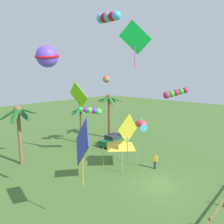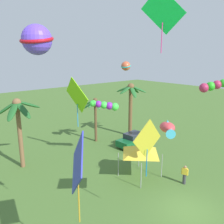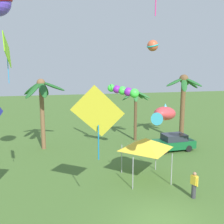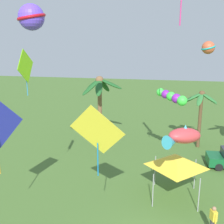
{
  "view_description": "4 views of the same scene",
  "coord_description": "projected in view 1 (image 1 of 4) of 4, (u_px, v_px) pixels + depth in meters",
  "views": [
    {
      "loc": [
        -15.89,
        -8.79,
        9.65
      ],
      "look_at": [
        -2.6,
        3.11,
        6.56
      ],
      "focal_mm": 34.55,
      "sensor_mm": 36.0,
      "label": 1
    },
    {
      "loc": [
        -12.77,
        -6.99,
        10.17
      ],
      "look_at": [
        -2.73,
        4.47,
        6.42
      ],
      "focal_mm": 37.46,
      "sensor_mm": 36.0,
      "label": 2
    },
    {
      "loc": [
        -5.08,
        -10.84,
        7.59
      ],
      "look_at": [
        -1.56,
        4.1,
        4.9
      ],
      "focal_mm": 42.22,
      "sensor_mm": 36.0,
      "label": 3
    },
    {
      "loc": [
        0.18,
        -10.83,
        9.54
      ],
      "look_at": [
        -2.87,
        4.39,
        5.54
      ],
      "focal_mm": 44.08,
      "sensor_mm": 36.0,
      "label": 4
    }
  ],
  "objects": [
    {
      "name": "ground_plane",
      "position": [
        158.0,
        185.0,
        19.09
      ],
      "size": [
        120.0,
        120.0,
        0.0
      ],
      "primitive_type": "plane",
      "color": "#476B2D"
    },
    {
      "name": "palm_tree_0",
      "position": [
        19.0,
        120.0,
        22.81
      ],
      "size": [
        3.91,
        3.8,
        6.48
      ],
      "color": "brown",
      "rests_on": "ground"
    },
    {
      "name": "palm_tree_1",
      "position": [
        81.0,
        115.0,
        30.2
      ],
      "size": [
        2.94,
        2.97,
        5.3
      ],
      "color": "brown",
      "rests_on": "ground"
    },
    {
      "name": "palm_tree_2",
      "position": [
        109.0,
        106.0,
        32.56
      ],
      "size": [
        3.79,
        3.61,
        6.76
      ],
      "color": "brown",
      "rests_on": "ground"
    },
    {
      "name": "parked_car_0",
      "position": [
        113.0,
        140.0,
        29.84
      ],
      "size": [
        3.98,
        1.9,
        1.51
      ],
      "color": "#145B2D",
      "rests_on": "ground"
    },
    {
      "name": "spectator_0",
      "position": [
        155.0,
        161.0,
        22.28
      ],
      "size": [
        0.34,
        0.52,
        1.59
      ],
      "color": "#38383D",
      "rests_on": "ground"
    },
    {
      "name": "festival_tent",
      "position": [
        121.0,
        144.0,
        22.77
      ],
      "size": [
        2.86,
        2.86,
        2.85
      ],
      "color": "#9E9EA3",
      "rests_on": "ground"
    },
    {
      "name": "kite_diamond_0",
      "position": [
        82.0,
        143.0,
        12.69
      ],
      "size": [
        1.48,
        2.79,
        4.32
      ],
      "color": "#2B31B4"
    },
    {
      "name": "kite_diamond_1",
      "position": [
        135.0,
        38.0,
        19.49
      ],
      "size": [
        1.31,
        2.78,
        4.22
      ],
      "color": "#10D141"
    },
    {
      "name": "kite_diamond_2",
      "position": [
        128.0,
        130.0,
        16.78
      ],
      "size": [
        2.64,
        0.65,
        3.65
      ],
      "color": "yellow"
    },
    {
      "name": "kite_ball_3",
      "position": [
        47.0,
        56.0,
        14.62
      ],
      "size": [
        2.3,
        2.3,
        1.49
      ],
      "color": "#6C45EF"
    },
    {
      "name": "kite_ball_4",
      "position": [
        106.0,
        79.0,
        25.35
      ],
      "size": [
        1.22,
        1.22,
        0.86
      ],
      "color": "#CC5736"
    },
    {
      "name": "kite_fish_5",
      "position": [
        141.0,
        124.0,
        20.81
      ],
      "size": [
        2.32,
        2.39,
        1.11
      ],
      "color": "#E34046"
    },
    {
      "name": "kite_tube_6",
      "position": [
        91.0,
        110.0,
        24.66
      ],
      "size": [
        2.21,
        1.97,
        1.0
      ],
      "color": "#3FE843"
    },
    {
      "name": "kite_tube_7",
      "position": [
        175.0,
        93.0,
        24.83
      ],
      "size": [
        2.49,
        2.2,
        1.3
      ],
      "color": "#B42754"
    },
    {
      "name": "kite_diamond_8",
      "position": [
        79.0,
        96.0,
        14.01
      ],
      "size": [
        0.34,
        1.73,
        2.39
      ],
      "color": "#7BD011"
    },
    {
      "name": "kite_tube_9",
      "position": [
        108.0,
        17.0,
        14.88
      ],
      "size": [
        1.2,
        2.57,
        0.89
      ],
      "color": "#41A7E4"
    }
  ]
}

